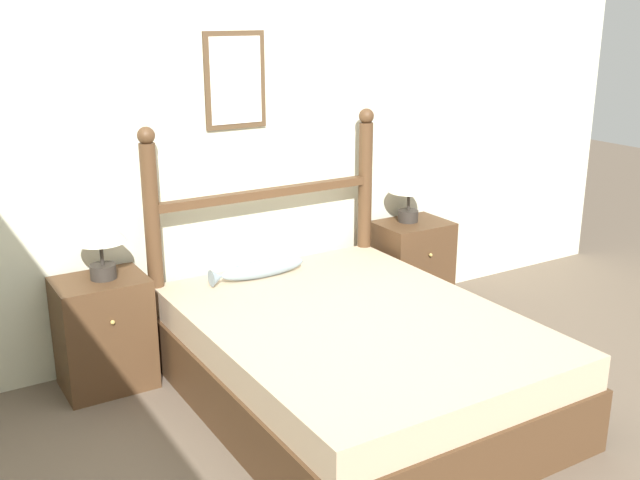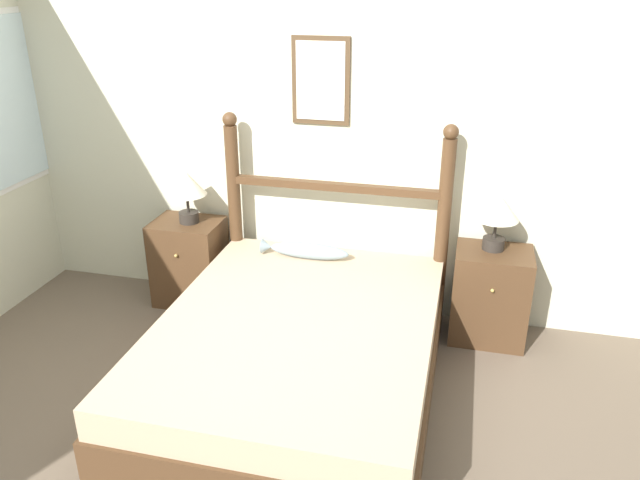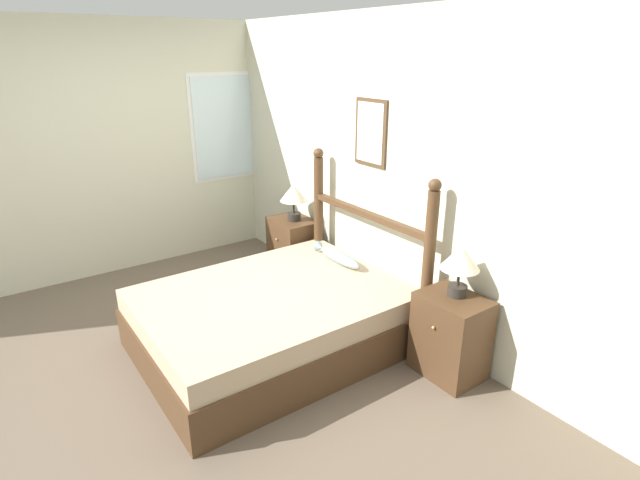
% 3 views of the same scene
% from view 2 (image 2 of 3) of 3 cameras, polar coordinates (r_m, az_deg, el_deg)
% --- Properties ---
extents(ground_plane, '(16.00, 16.00, 0.00)m').
position_cam_2_polar(ground_plane, '(3.33, -8.15, -19.40)').
color(ground_plane, brown).
extents(wall_back, '(6.40, 0.08, 2.55)m').
position_cam_2_polar(wall_back, '(4.20, -0.45, 10.11)').
color(wall_back, beige).
rests_on(wall_back, ground_plane).
extents(bed, '(1.52, 2.00, 0.49)m').
position_cam_2_polar(bed, '(3.59, -2.07, -10.60)').
color(bed, '#4C331E').
rests_on(bed, ground_plane).
extents(headboard, '(1.53, 0.10, 1.40)m').
position_cam_2_polar(headboard, '(4.17, 1.38, 2.38)').
color(headboard, '#4C331E').
rests_on(headboard, ground_plane).
extents(nightstand_left, '(0.48, 0.39, 0.62)m').
position_cam_2_polar(nightstand_left, '(4.60, -11.83, -1.96)').
color(nightstand_left, '#4C331E').
rests_on(nightstand_left, ground_plane).
extents(nightstand_right, '(0.48, 0.39, 0.62)m').
position_cam_2_polar(nightstand_right, '(4.20, 15.27, -4.90)').
color(nightstand_right, '#4C331E').
rests_on(nightstand_right, ground_plane).
extents(table_lamp_left, '(0.27, 0.27, 0.38)m').
position_cam_2_polar(table_lamp_left, '(4.37, -12.14, 4.84)').
color(table_lamp_left, '#2D2823').
rests_on(table_lamp_left, nightstand_left).
extents(table_lamp_right, '(0.27, 0.27, 0.38)m').
position_cam_2_polar(table_lamp_right, '(4.00, 15.92, 2.66)').
color(table_lamp_right, '#2D2823').
rests_on(table_lamp_right, nightstand_right).
extents(fish_pillow, '(0.59, 0.10, 0.11)m').
position_cam_2_polar(fish_pillow, '(4.12, -1.37, -0.96)').
color(fish_pillow, '#8499A3').
rests_on(fish_pillow, bed).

